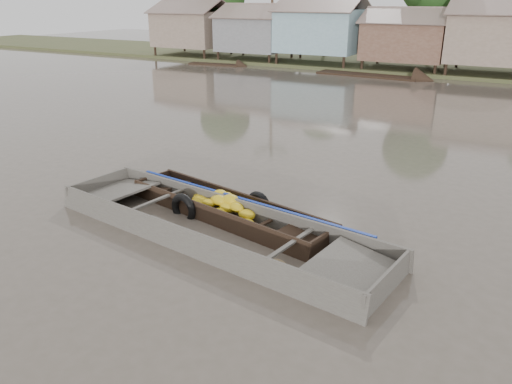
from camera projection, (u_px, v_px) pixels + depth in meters
The scene contains 3 objects.
ground at pixel (255, 236), 11.60m from camera, with size 120.00×120.00×0.00m, color #51483E.
banana_boat at pixel (224, 208), 12.66m from camera, with size 6.12×2.57×0.85m.
viewer_boat at pixel (216, 232), 11.60m from camera, with size 8.87×3.37×0.70m.
Camera 1 is at (5.12, -9.10, 5.17)m, focal length 35.00 mm.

